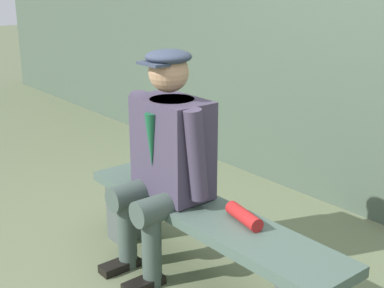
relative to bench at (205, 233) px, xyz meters
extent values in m
plane|color=#5F694A|center=(0.00, 0.00, -0.31)|extent=(30.00, 30.00, 0.00)
cube|color=#465B51|center=(0.00, 0.00, 0.11)|extent=(1.81, 0.37, 0.06)
cube|color=#48514E|center=(0.73, 0.00, -0.11)|extent=(0.16, 0.31, 0.39)
cube|color=#40384D|center=(0.29, 0.00, 0.43)|extent=(0.46, 0.28, 0.56)
cylinder|color=#1E2338|center=(0.29, 0.00, 0.68)|extent=(0.25, 0.25, 0.06)
cone|color=#195938|center=(0.29, 0.14, 0.49)|extent=(0.07, 0.07, 0.31)
sphere|color=tan|center=(0.29, 0.02, 0.86)|extent=(0.22, 0.22, 0.22)
ellipsoid|color=#313A4C|center=(0.29, 0.02, 0.94)|extent=(0.26, 0.26, 0.08)
cube|color=#313A4C|center=(0.29, 0.12, 0.91)|extent=(0.18, 0.10, 0.02)
cylinder|color=#3E4D46|center=(0.17, 0.12, 0.15)|extent=(0.15, 0.43, 0.15)
cylinder|color=#3E4D46|center=(0.17, 0.25, -0.08)|extent=(0.11, 0.11, 0.45)
cube|color=black|center=(0.17, 0.31, -0.28)|extent=(0.10, 0.24, 0.05)
cylinder|color=#40384D|center=(0.03, 0.04, 0.46)|extent=(0.11, 0.15, 0.51)
cylinder|color=#3E4D46|center=(0.42, 0.12, 0.15)|extent=(0.15, 0.43, 0.15)
cylinder|color=#3E4D46|center=(0.42, 0.25, -0.08)|extent=(0.11, 0.11, 0.45)
cube|color=black|center=(0.42, 0.31, -0.28)|extent=(0.10, 0.24, 0.05)
cylinder|color=#40384D|center=(0.55, 0.04, 0.46)|extent=(0.10, 0.12, 0.51)
cylinder|color=#B21E1E|center=(-0.24, -0.05, 0.18)|extent=(0.26, 0.13, 0.07)
cube|color=#455545|center=(0.00, -1.55, 0.99)|extent=(12.00, 0.24, 2.59)
camera|label=1|loc=(-2.04, 1.76, 1.39)|focal=50.73mm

